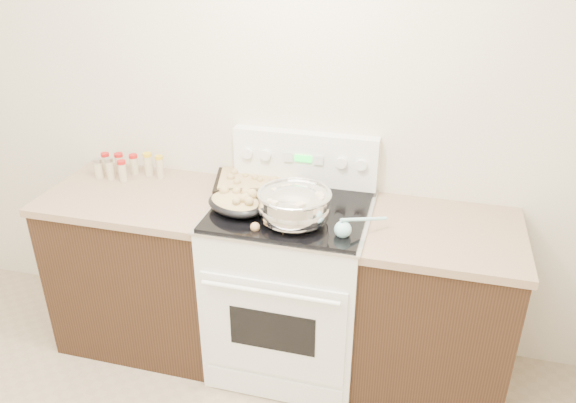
% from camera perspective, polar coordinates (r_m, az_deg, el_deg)
% --- Properties ---
extents(counter_left, '(0.93, 0.67, 0.92)m').
position_cam_1_polar(counter_left, '(3.26, -14.07, -6.31)').
color(counter_left, black).
rests_on(counter_left, ground).
extents(counter_right, '(0.73, 0.67, 0.92)m').
position_cam_1_polar(counter_right, '(2.92, 14.53, -10.61)').
color(counter_right, black).
rests_on(counter_right, ground).
extents(kitchen_range, '(0.78, 0.73, 1.22)m').
position_cam_1_polar(kitchen_range, '(2.96, 0.27, -8.36)').
color(kitchen_range, white).
rests_on(kitchen_range, ground).
extents(mixing_bowl, '(0.37, 0.37, 0.20)m').
position_cam_1_polar(mixing_bowl, '(2.56, 0.65, -0.57)').
color(mixing_bowl, silver).
rests_on(mixing_bowl, kitchen_range).
extents(roasting_pan, '(0.36, 0.32, 0.11)m').
position_cam_1_polar(roasting_pan, '(2.67, -5.32, -0.12)').
color(roasting_pan, black).
rests_on(roasting_pan, kitchen_range).
extents(baking_sheet, '(0.52, 0.42, 0.06)m').
position_cam_1_polar(baking_sheet, '(2.98, -3.09, 2.26)').
color(baking_sheet, black).
rests_on(baking_sheet, kitchen_range).
extents(wooden_spoon, '(0.16, 0.22, 0.04)m').
position_cam_1_polar(wooden_spoon, '(2.55, -2.64, -2.35)').
color(wooden_spoon, tan).
rests_on(wooden_spoon, kitchen_range).
extents(blue_ladle, '(0.22, 0.20, 0.10)m').
position_cam_1_polar(blue_ladle, '(2.49, 5.85, -2.71)').
color(blue_ladle, '#9DDFEA').
rests_on(blue_ladle, kitchen_range).
extents(spice_jars, '(0.38, 0.16, 0.13)m').
position_cam_1_polar(spice_jars, '(3.22, -16.19, 3.50)').
color(spice_jars, '#BFB28C').
rests_on(spice_jars, counter_left).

